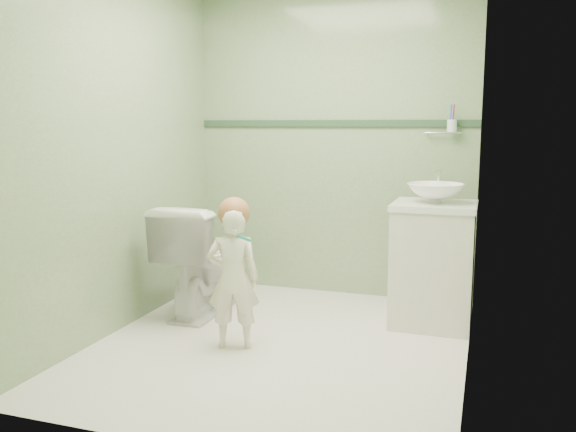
% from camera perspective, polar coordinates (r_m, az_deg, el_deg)
% --- Properties ---
extents(ground, '(2.50, 2.50, 0.00)m').
position_cam_1_polar(ground, '(3.76, -0.74, -12.17)').
color(ground, white).
rests_on(ground, ground).
extents(room_shell, '(2.50, 2.54, 2.40)m').
position_cam_1_polar(room_shell, '(3.51, -0.78, 6.43)').
color(room_shell, gray).
rests_on(room_shell, ground).
extents(trim_stripe, '(2.20, 0.02, 0.05)m').
position_cam_1_polar(trim_stripe, '(4.70, 4.27, 8.82)').
color(trim_stripe, '#2C4932').
rests_on(trim_stripe, room_shell).
extents(vanity, '(0.52, 0.50, 0.80)m').
position_cam_1_polar(vanity, '(4.13, 13.63, -4.67)').
color(vanity, silver).
rests_on(vanity, ground).
extents(counter, '(0.54, 0.52, 0.04)m').
position_cam_1_polar(counter, '(4.06, 13.84, 0.96)').
color(counter, white).
rests_on(counter, vanity).
extents(basin, '(0.37, 0.37, 0.13)m').
position_cam_1_polar(basin, '(4.05, 13.88, 2.14)').
color(basin, white).
rests_on(basin, counter).
extents(faucet, '(0.03, 0.13, 0.18)m').
position_cam_1_polar(faucet, '(4.23, 14.13, 3.49)').
color(faucet, silver).
rests_on(faucet, counter).
extents(cup_holder, '(0.26, 0.07, 0.21)m').
position_cam_1_polar(cup_holder, '(4.50, 15.29, 8.32)').
color(cup_holder, silver).
rests_on(cup_holder, room_shell).
extents(toilet, '(0.45, 0.78, 0.79)m').
position_cam_1_polar(toilet, '(4.30, -8.23, -4.04)').
color(toilet, white).
rests_on(toilet, ground).
extents(toddler, '(0.36, 0.29, 0.86)m').
position_cam_1_polar(toddler, '(3.61, -5.26, -5.94)').
color(toddler, white).
rests_on(toddler, ground).
extents(hair_cap, '(0.19, 0.19, 0.19)m').
position_cam_1_polar(hair_cap, '(3.56, -5.18, 0.30)').
color(hair_cap, '#A2653D').
rests_on(hair_cap, toddler).
extents(teal_toothbrush, '(0.10, 0.14, 0.08)m').
position_cam_1_polar(teal_toothbrush, '(3.42, -4.28, -2.06)').
color(teal_toothbrush, '#109278').
rests_on(teal_toothbrush, toddler).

